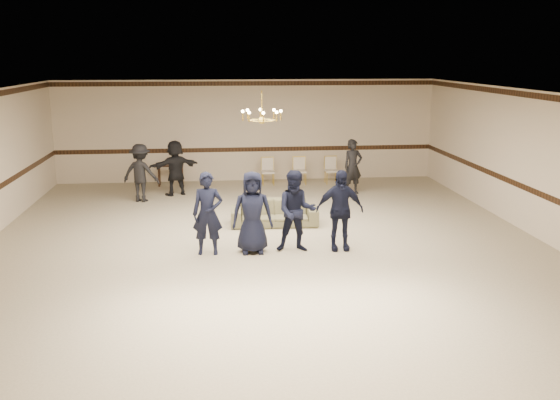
{
  "coord_description": "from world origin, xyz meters",
  "views": [
    {
      "loc": [
        -1.06,
        -12.55,
        3.97
      ],
      "look_at": [
        0.24,
        -0.5,
        1.09
      ],
      "focal_mm": 39.52,
      "sensor_mm": 36.0,
      "label": 1
    }
  ],
  "objects_px": {
    "chandelier": "(262,105)",
    "console_table": "(171,175)",
    "adult_left": "(141,173)",
    "adult_right": "(353,167)",
    "settee": "(274,213)",
    "banquet_chair_left": "(268,172)",
    "boy_d": "(340,210)",
    "boy_a": "(208,214)",
    "boy_c": "(296,211)",
    "boy_b": "(252,212)",
    "banquet_chair_right": "(331,170)",
    "adult_mid": "(175,168)",
    "banquet_chair_mid": "(300,171)"
  },
  "relations": [
    {
      "from": "boy_c",
      "to": "console_table",
      "type": "relative_size",
      "value": 2.14
    },
    {
      "from": "boy_d",
      "to": "boy_b",
      "type": "bearing_deg",
      "value": -179.47
    },
    {
      "from": "chandelier",
      "to": "adult_left",
      "type": "height_order",
      "value": "chandelier"
    },
    {
      "from": "adult_left",
      "to": "adult_right",
      "type": "distance_m",
      "value": 6.01
    },
    {
      "from": "console_table",
      "to": "boy_c",
      "type": "bearing_deg",
      "value": -64.56
    },
    {
      "from": "settee",
      "to": "banquet_chair_left",
      "type": "bearing_deg",
      "value": 88.82
    },
    {
      "from": "adult_left",
      "to": "boy_a",
      "type": "bearing_deg",
      "value": 128.93
    },
    {
      "from": "banquet_chair_right",
      "to": "boy_d",
      "type": "bearing_deg",
      "value": -103.21
    },
    {
      "from": "settee",
      "to": "banquet_chair_left",
      "type": "xyz_separation_m",
      "value": [
        0.26,
        4.63,
        0.12
      ]
    },
    {
      "from": "settee",
      "to": "chandelier",
      "type": "bearing_deg",
      "value": -118.42
    },
    {
      "from": "chandelier",
      "to": "settee",
      "type": "distance_m",
      "value": 2.65
    },
    {
      "from": "boy_d",
      "to": "settee",
      "type": "height_order",
      "value": "boy_d"
    },
    {
      "from": "boy_c",
      "to": "adult_right",
      "type": "height_order",
      "value": "boy_c"
    },
    {
      "from": "boy_a",
      "to": "boy_b",
      "type": "xyz_separation_m",
      "value": [
        0.9,
        0.0,
        0.0
      ]
    },
    {
      "from": "adult_left",
      "to": "banquet_chair_left",
      "type": "xyz_separation_m",
      "value": [
        3.67,
        1.82,
        -0.38
      ]
    },
    {
      "from": "banquet_chair_right",
      "to": "adult_mid",
      "type": "bearing_deg",
      "value": -170.53
    },
    {
      "from": "banquet_chair_mid",
      "to": "console_table",
      "type": "distance_m",
      "value": 4.01
    },
    {
      "from": "adult_left",
      "to": "adult_right",
      "type": "bearing_deg",
      "value": -159.27
    },
    {
      "from": "boy_b",
      "to": "console_table",
      "type": "xyz_separation_m",
      "value": [
        -2.09,
        6.86,
        -0.51
      ]
    },
    {
      "from": "boy_b",
      "to": "adult_left",
      "type": "bearing_deg",
      "value": 118.84
    },
    {
      "from": "chandelier",
      "to": "banquet_chair_left",
      "type": "bearing_deg",
      "value": 83.56
    },
    {
      "from": "boy_a",
      "to": "console_table",
      "type": "distance_m",
      "value": 6.98
    },
    {
      "from": "boy_c",
      "to": "console_table",
      "type": "xyz_separation_m",
      "value": [
        -2.99,
        6.86,
        -0.51
      ]
    },
    {
      "from": "banquet_chair_left",
      "to": "console_table",
      "type": "bearing_deg",
      "value": 176.04
    },
    {
      "from": "adult_mid",
      "to": "banquet_chair_mid",
      "type": "xyz_separation_m",
      "value": [
        3.77,
        1.12,
        -0.38
      ]
    },
    {
      "from": "banquet_chair_left",
      "to": "adult_right",
      "type": "bearing_deg",
      "value": -33.28
    },
    {
      "from": "boy_a",
      "to": "boy_c",
      "type": "bearing_deg",
      "value": 4.37
    },
    {
      "from": "banquet_chair_left",
      "to": "boy_b",
      "type": "bearing_deg",
      "value": -97.9
    },
    {
      "from": "banquet_chair_left",
      "to": "banquet_chair_mid",
      "type": "relative_size",
      "value": 1.0
    },
    {
      "from": "boy_b",
      "to": "banquet_chair_right",
      "type": "height_order",
      "value": "boy_b"
    },
    {
      "from": "banquet_chair_right",
      "to": "boy_a",
      "type": "bearing_deg",
      "value": -123.54
    },
    {
      "from": "boy_d",
      "to": "settee",
      "type": "relative_size",
      "value": 0.82
    },
    {
      "from": "boy_a",
      "to": "console_table",
      "type": "relative_size",
      "value": 2.14
    },
    {
      "from": "boy_d",
      "to": "adult_right",
      "type": "relative_size",
      "value": 1.06
    },
    {
      "from": "boy_a",
      "to": "adult_right",
      "type": "bearing_deg",
      "value": 55.5
    },
    {
      "from": "boy_a",
      "to": "banquet_chair_left",
      "type": "distance_m",
      "value": 6.91
    },
    {
      "from": "boy_b",
      "to": "banquet_chair_left",
      "type": "distance_m",
      "value": 6.73
    },
    {
      "from": "banquet_chair_mid",
      "to": "banquet_chair_right",
      "type": "distance_m",
      "value": 1.0
    },
    {
      "from": "adult_right",
      "to": "banquet_chair_right",
      "type": "distance_m",
      "value": 1.6
    },
    {
      "from": "adult_mid",
      "to": "adult_right",
      "type": "distance_m",
      "value": 5.12
    },
    {
      "from": "boy_b",
      "to": "banquet_chair_left",
      "type": "bearing_deg",
      "value": 81.35
    },
    {
      "from": "boy_d",
      "to": "adult_right",
      "type": "bearing_deg",
      "value": 74.87
    },
    {
      "from": "chandelier",
      "to": "boy_b",
      "type": "bearing_deg",
      "value": -102.29
    },
    {
      "from": "adult_left",
      "to": "banquet_chair_mid",
      "type": "relative_size",
      "value": 1.91
    },
    {
      "from": "chandelier",
      "to": "console_table",
      "type": "distance_m",
      "value": 6.42
    },
    {
      "from": "adult_left",
      "to": "console_table",
      "type": "relative_size",
      "value": 2.02
    },
    {
      "from": "boy_d",
      "to": "boy_a",
      "type": "bearing_deg",
      "value": -179.47
    },
    {
      "from": "banquet_chair_right",
      "to": "boy_c",
      "type": "bearing_deg",
      "value": -110.55
    },
    {
      "from": "chandelier",
      "to": "adult_right",
      "type": "height_order",
      "value": "chandelier"
    },
    {
      "from": "settee",
      "to": "adult_mid",
      "type": "height_order",
      "value": "adult_mid"
    }
  ]
}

